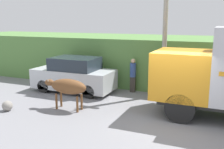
% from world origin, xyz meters
% --- Properties ---
extents(ground_plane, '(60.00, 60.00, 0.00)m').
position_xyz_m(ground_plane, '(0.00, 0.00, 0.00)').
color(ground_plane, gray).
extents(hillside_embankment, '(32.00, 5.40, 2.67)m').
position_xyz_m(hillside_embankment, '(0.00, 6.62, 1.33)').
color(hillside_embankment, '#568442').
rests_on(hillside_embankment, ground_plane).
extents(brown_cow, '(1.97, 0.63, 1.30)m').
position_xyz_m(brown_cow, '(-4.27, 0.04, 0.97)').
color(brown_cow, brown).
rests_on(brown_cow, ground_plane).
extents(parked_suv, '(4.21, 1.81, 1.79)m').
position_xyz_m(parked_suv, '(-5.49, 2.54, 0.86)').
color(parked_suv, silver).
rests_on(parked_suv, ground_plane).
extents(pedestrian_on_hill, '(0.33, 0.33, 1.74)m').
position_xyz_m(pedestrian_on_hill, '(-2.65, 3.63, 0.98)').
color(pedestrian_on_hill, '#38332D').
rests_on(pedestrian_on_hill, ground_plane).
extents(utility_pole, '(0.90, 0.23, 6.70)m').
position_xyz_m(utility_pole, '(-1.10, 3.68, 3.47)').
color(utility_pole, '#9E998E').
rests_on(utility_pole, ground_plane).
extents(roadside_rock, '(0.42, 0.42, 0.42)m').
position_xyz_m(roadside_rock, '(-6.45, -1.11, 0.21)').
color(roadside_rock, gray).
rests_on(roadside_rock, ground_plane).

